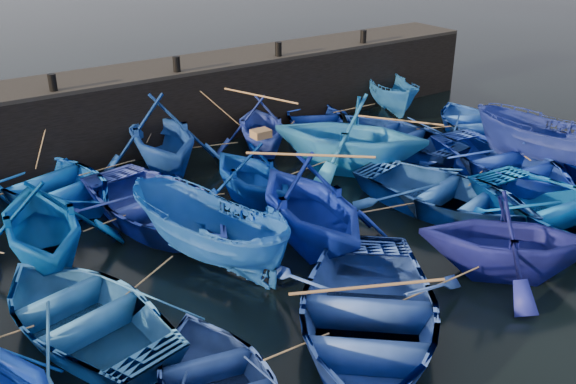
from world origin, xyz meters
TOP-DOWN VIEW (x-y plane):
  - ground at (0.00, 0.00)m, footprint 120.00×120.00m
  - quay_wall at (0.00, 10.50)m, footprint 26.00×2.50m
  - quay_top at (0.00, 10.50)m, footprint 26.00×2.50m
  - bollard_1 at (-4.00, 9.60)m, footprint 0.24×0.24m
  - bollard_2 at (0.00, 9.60)m, footprint 0.24×0.24m
  - bollard_3 at (4.00, 9.60)m, footprint 0.24×0.24m
  - bollard_4 at (8.00, 9.60)m, footprint 0.24×0.24m
  - boat_1 at (-5.01, 7.82)m, footprint 5.31×6.31m
  - boat_2 at (-1.43, 8.03)m, footprint 4.83×5.32m
  - boat_3 at (1.92, 7.57)m, footprint 4.41×4.66m
  - boat_4 at (4.69, 8.31)m, footprint 4.76×5.27m
  - boat_5 at (8.46, 8.26)m, footprint 3.08×4.25m
  - boat_7 at (-6.04, 4.40)m, footprint 4.13×4.63m
  - boat_8 at (-3.07, 4.64)m, footprint 4.79×6.09m
  - boat_9 at (-0.39, 4.36)m, footprint 3.14×3.64m
  - boat_10 at (3.30, 4.64)m, footprint 6.20×6.31m
  - boat_11 at (5.87, 5.20)m, footprint 4.01×5.26m
  - boat_12 at (9.12, 4.66)m, footprint 4.88×5.51m
  - boat_14 at (-6.21, 1.25)m, footprint 4.55×5.59m
  - boat_15 at (-2.98, 2.11)m, footprint 3.09×4.77m
  - boat_16 at (-0.52, 1.54)m, footprint 4.52×5.05m
  - boat_17 at (3.66, 0.97)m, footprint 4.90×6.00m
  - boat_18 at (6.83, 1.54)m, footprint 4.31×5.64m
  - boat_19 at (8.46, 1.15)m, footprint 3.64×5.06m
  - boat_22 at (-1.82, -2.06)m, footprint 6.91×7.08m
  - boat_23 at (2.28, -2.07)m, footprint 5.14×5.12m
  - boat_24 at (5.21, -1.78)m, footprint 4.58×6.07m
  - wooden_crate at (-0.09, 4.36)m, footprint 0.48×0.39m
  - mooring_ropes at (-0.25, 5.04)m, footprint 18.20×11.61m
  - loose_oars at (1.36, 3.06)m, footprint 9.95×11.71m

SIDE VIEW (x-z plane):
  - ground at x=0.00m, z-range 0.00..0.00m
  - boat_4 at x=4.69m, z-range 0.00..0.90m
  - boat_12 at x=9.12m, z-range 0.00..0.95m
  - boat_14 at x=-6.21m, z-range 0.00..1.02m
  - boat_11 at x=5.87m, z-range 0.00..1.02m
  - boat_18 at x=6.83m, z-range 0.00..1.09m
  - boat_17 at x=3.66m, z-range 0.00..1.09m
  - boat_1 at x=-5.01m, z-range 0.00..1.12m
  - boat_8 at x=-3.07m, z-range 0.00..1.15m
  - boat_24 at x=5.21m, z-range 0.00..1.19m
  - boat_22 at x=-1.82m, z-range 0.00..1.20m
  - boat_5 at x=8.46m, z-range 0.00..1.55m
  - boat_15 at x=-2.98m, z-range 0.00..1.73m
  - mooring_ropes at x=-0.25m, z-range -0.18..1.92m
  - boat_19 at x=8.46m, z-range 0.00..1.84m
  - boat_9 at x=-0.39m, z-range 0.00..1.91m
  - boat_3 at x=1.92m, z-range 0.00..1.94m
  - boat_23 at x=2.28m, z-range 0.00..2.05m
  - boat_7 at x=-6.04m, z-range 0.00..2.22m
  - boat_16 at x=-0.52m, z-range 0.00..2.38m
  - boat_2 at x=-1.43m, z-range 0.00..2.43m
  - quay_wall at x=0.00m, z-range 0.00..2.50m
  - boat_10 at x=3.30m, z-range 0.00..2.52m
  - loose_oars at x=1.36m, z-range 0.95..2.38m
  - wooden_crate at x=-0.09m, z-range 1.91..2.13m
  - quay_top at x=0.00m, z-range 2.50..2.62m
  - bollard_1 at x=-4.00m, z-range 2.62..3.12m
  - bollard_2 at x=0.00m, z-range 2.62..3.12m
  - bollard_3 at x=4.00m, z-range 2.62..3.12m
  - bollard_4 at x=8.00m, z-range 2.62..3.12m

